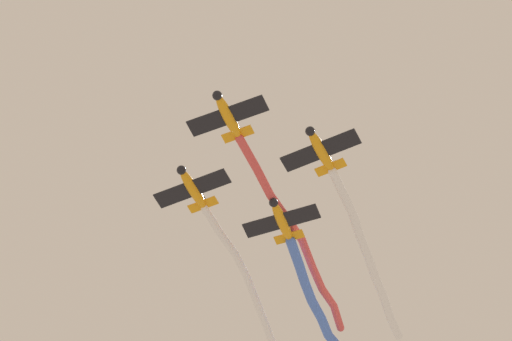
% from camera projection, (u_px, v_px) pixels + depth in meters
% --- Properties ---
extents(airplane_lead, '(4.92, 6.54, 1.62)m').
position_uv_depth(airplane_lead, '(228.00, 115.00, 88.43)').
color(airplane_lead, orange).
extents(smoke_trail_lead, '(25.19, 4.50, 3.32)m').
position_uv_depth(smoke_trail_lead, '(297.00, 241.00, 97.43)').
color(smoke_trail_lead, '#DB4C4C').
extents(airplane_left_wing, '(4.85, 6.49, 1.62)m').
position_uv_depth(airplane_left_wing, '(321.00, 150.00, 89.88)').
color(airplane_left_wing, orange).
extents(smoke_trail_left_wing, '(18.81, 3.85, 1.87)m').
position_uv_depth(smoke_trail_left_wing, '(367.00, 256.00, 95.92)').
color(smoke_trail_left_wing, white).
extents(airplane_right_wing, '(4.88, 6.51, 1.62)m').
position_uv_depth(airplane_right_wing, '(192.00, 188.00, 92.99)').
color(airplane_right_wing, orange).
extents(smoke_trail_right_wing, '(20.82, 4.73, 1.32)m').
position_uv_depth(smoke_trail_right_wing, '(250.00, 292.00, 100.16)').
color(smoke_trail_right_wing, white).
extents(airplane_slot, '(4.96, 6.56, 1.62)m').
position_uv_depth(airplane_slot, '(282.00, 220.00, 94.35)').
color(airplane_slot, orange).
extents(smoke_trail_slot, '(24.92, 4.72, 4.80)m').
position_uv_depth(smoke_trail_slot, '(330.00, 326.00, 104.00)').
color(smoke_trail_slot, '#4C75DB').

